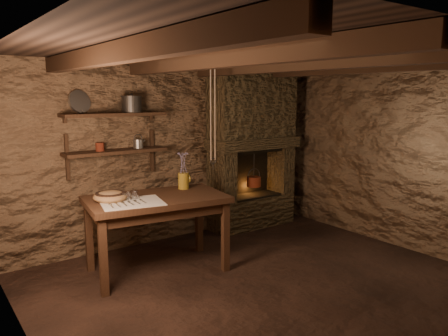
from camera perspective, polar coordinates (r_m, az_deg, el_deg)
floor at (r=4.76m, az=5.55°, el=-15.18°), size 4.50×4.50×0.00m
back_wall at (r=6.01m, az=-6.96°, el=1.98°), size 4.50×0.04×2.40m
left_wall at (r=3.38m, az=-24.20°, el=-4.83°), size 0.04×4.00×2.40m
right_wall at (r=6.11m, az=21.79°, el=1.48°), size 0.04×4.00×2.40m
ceiling at (r=4.34m, az=6.08°, el=14.96°), size 4.50×4.00×0.04m
beam_far_left at (r=3.52m, az=-13.09°, el=14.55°), size 0.14×3.95×0.16m
beam_mid_left at (r=4.02m, az=0.57°, el=14.16°), size 0.14×3.95×0.16m
beam_mid_right at (r=4.68m, az=10.75°, el=13.35°), size 0.14×3.95×0.16m
beam_far_right at (r=5.44m, az=18.19°, el=12.50°), size 0.14×3.95×0.16m
shelf_lower at (r=5.50m, az=-13.94°, el=2.10°), size 1.25×0.30×0.04m
shelf_upper at (r=5.46m, az=-14.14°, el=6.79°), size 1.25×0.30×0.04m
hearth at (r=6.52m, az=3.69°, el=2.86°), size 1.43×0.51×2.30m
work_table at (r=5.03m, az=-8.73°, el=-8.15°), size 1.63×1.07×0.87m
linen_cloth at (r=4.68m, az=-11.94°, el=-4.43°), size 0.72×0.63×0.01m
pewter_cutlery_row at (r=4.66m, az=-11.84°, el=-4.36°), size 0.56×0.31×0.01m
drinking_glasses at (r=4.79m, az=-12.33°, el=-3.59°), size 0.20×0.06×0.08m
stoneware_jug at (r=5.24m, az=-5.31°, el=-0.66°), size 0.16×0.16×0.45m
wooden_bowl at (r=4.82m, az=-14.62°, el=-3.66°), size 0.47×0.47×0.13m
iron_stockpot at (r=5.54m, az=-11.97°, el=8.07°), size 0.32×0.32×0.18m
tin_pan at (r=5.42m, az=-18.37°, el=8.24°), size 0.30×0.19×0.27m
small_kettle at (r=5.60m, az=-11.15°, el=3.13°), size 0.18×0.15×0.17m
rusty_tin at (r=5.42m, az=-15.91°, el=2.67°), size 0.12×0.12×0.10m
red_pot at (r=6.57m, az=3.91°, el=-1.70°), size 0.26×0.26×0.54m
hanging_ropes at (r=5.18m, az=-1.46°, el=7.49°), size 0.08×0.08×1.20m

